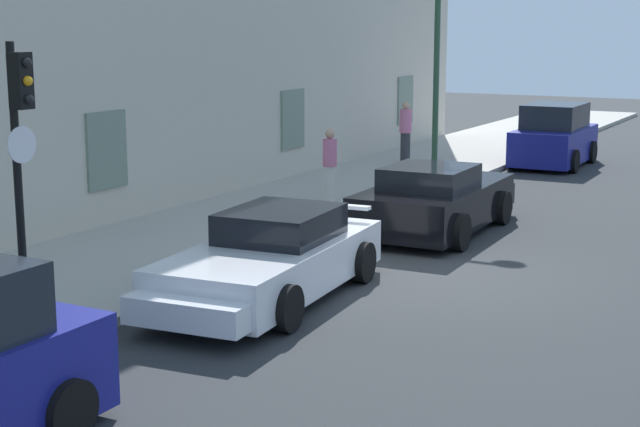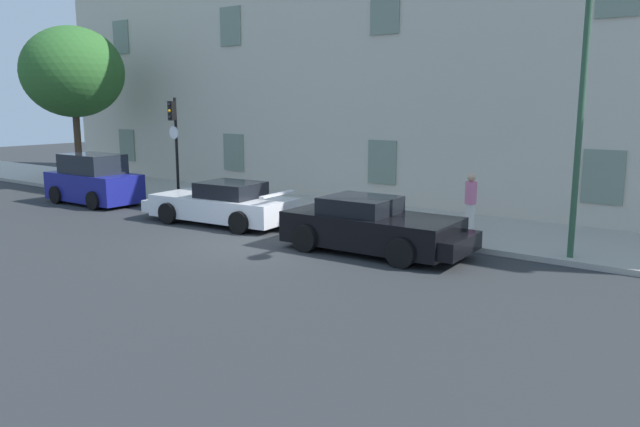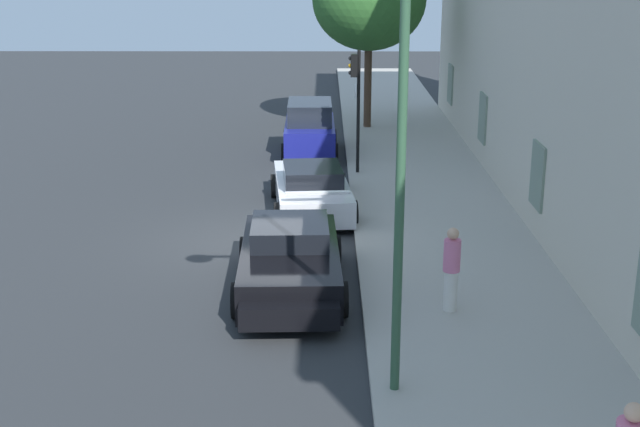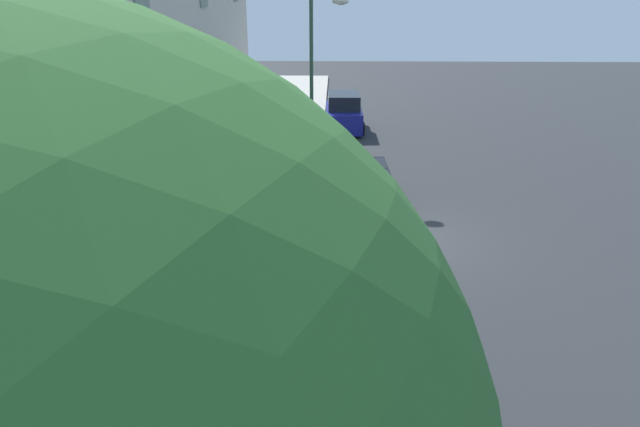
# 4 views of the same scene
# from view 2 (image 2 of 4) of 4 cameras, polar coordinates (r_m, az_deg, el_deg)

# --- Properties ---
(ground_plane) EXTENTS (80.00, 80.00, 0.00)m
(ground_plane) POSITION_cam_2_polar(r_m,az_deg,el_deg) (16.18, -6.44, -2.74)
(ground_plane) COLOR #2B2D30
(sidewalk) EXTENTS (60.00, 4.20, 0.14)m
(sidewalk) POSITION_cam_2_polar(r_m,az_deg,el_deg) (19.71, 2.65, -0.11)
(sidewalk) COLOR #A8A399
(sidewalk) RESTS_ON ground
(building_facade) EXTENTS (35.40, 5.49, 11.10)m
(building_facade) POSITION_cam_2_polar(r_m,az_deg,el_deg) (23.42, 9.25, 14.93)
(building_facade) COLOR beige
(building_facade) RESTS_ON ground
(sportscar_red_lead) EXTENTS (4.96, 2.35, 1.29)m
(sportscar_red_lead) POSITION_cam_2_polar(r_m,az_deg,el_deg) (18.88, -9.40, 0.84)
(sportscar_red_lead) COLOR white
(sportscar_red_lead) RESTS_ON ground
(sportscar_yellow_flank) EXTENTS (4.69, 2.26, 1.34)m
(sportscar_yellow_flank) POSITION_cam_2_polar(r_m,az_deg,el_deg) (15.04, 5.33, -1.38)
(sportscar_yellow_flank) COLOR black
(sportscar_yellow_flank) RESTS_ON ground
(hatchback_distant) EXTENTS (3.78, 1.85, 1.80)m
(hatchback_distant) POSITION_cam_2_polar(r_m,az_deg,el_deg) (23.61, -20.35, 2.85)
(hatchback_distant) COLOR navy
(hatchback_distant) RESTS_ON ground
(tree_near_kerb) EXTENTS (4.18, 4.18, 6.60)m
(tree_near_kerb) POSITION_cam_2_polar(r_m,az_deg,el_deg) (28.13, -22.03, 12.10)
(tree_near_kerb) COLOR #473323
(tree_near_kerb) RESTS_ON sidewalk
(traffic_light) EXTENTS (0.44, 0.36, 3.65)m
(traffic_light) POSITION_cam_2_polar(r_m,az_deg,el_deg) (22.02, -13.42, 7.44)
(traffic_light) COLOR black
(traffic_light) RESTS_ON sidewalk
(street_lamp) EXTENTS (0.44, 1.42, 6.20)m
(street_lamp) POSITION_cam_2_polar(r_m,az_deg,el_deg) (14.42, 23.01, 12.43)
(street_lamp) COLOR #2D5138
(street_lamp) RESTS_ON sidewalk
(pedestrian_admiring) EXTENTS (0.40, 0.40, 1.61)m
(pedestrian_admiring) POSITION_cam_2_polar(r_m,az_deg,el_deg) (17.12, 13.84, 1.06)
(pedestrian_admiring) COLOR silver
(pedestrian_admiring) RESTS_ON sidewalk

